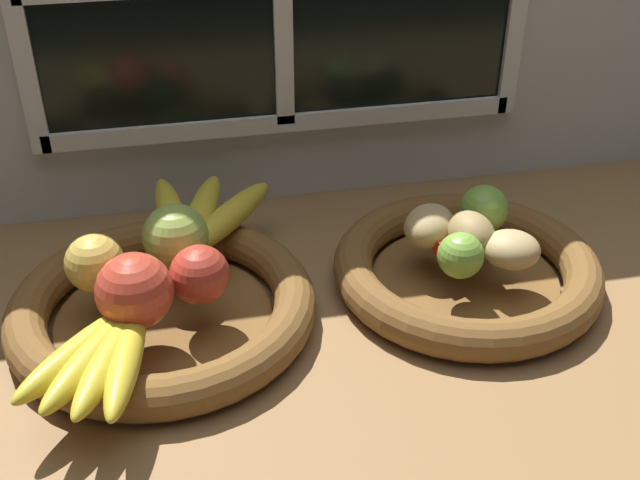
# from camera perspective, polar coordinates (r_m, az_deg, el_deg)

# --- Properties ---
(ground_plane) EXTENTS (1.40, 0.90, 0.03)m
(ground_plane) POSITION_cam_1_polar(r_m,az_deg,el_deg) (0.91, 0.65, -6.13)
(ground_plane) COLOR olive
(back_wall) EXTENTS (1.40, 0.05, 0.55)m
(back_wall) POSITION_cam_1_polar(r_m,az_deg,el_deg) (1.04, -2.99, 17.11)
(back_wall) COLOR silver
(back_wall) RESTS_ON ground_plane
(fruit_bowl_left) EXTENTS (0.34, 0.34, 0.05)m
(fruit_bowl_left) POSITION_cam_1_polar(r_m,az_deg,el_deg) (0.89, -11.41, -4.83)
(fruit_bowl_left) COLOR brown
(fruit_bowl_left) RESTS_ON ground_plane
(fruit_bowl_right) EXTENTS (0.32, 0.32, 0.05)m
(fruit_bowl_right) POSITION_cam_1_polar(r_m,az_deg,el_deg) (0.95, 10.65, -2.11)
(fruit_bowl_right) COLOR brown
(fruit_bowl_right) RESTS_ON ground_plane
(apple_golden_left) EXTENTS (0.06, 0.06, 0.06)m
(apple_golden_left) POSITION_cam_1_polar(r_m,az_deg,el_deg) (0.88, -16.16, -1.62)
(apple_golden_left) COLOR gold
(apple_golden_left) RESTS_ON fruit_bowl_left
(apple_red_front) EXTENTS (0.08, 0.08, 0.08)m
(apple_red_front) POSITION_cam_1_polar(r_m,az_deg,el_deg) (0.81, -13.42, -3.65)
(apple_red_front) COLOR #CC422D
(apple_red_front) RESTS_ON fruit_bowl_left
(apple_red_right) EXTENTS (0.06, 0.06, 0.06)m
(apple_red_right) POSITION_cam_1_polar(r_m,az_deg,el_deg) (0.84, -8.80, -2.53)
(apple_red_right) COLOR #B73828
(apple_red_right) RESTS_ON fruit_bowl_left
(apple_green_back) EXTENTS (0.08, 0.08, 0.08)m
(apple_green_back) POSITION_cam_1_polar(r_m,az_deg,el_deg) (0.89, -10.52, 0.25)
(apple_green_back) COLOR #99B74C
(apple_green_back) RESTS_ON fruit_bowl_left
(banana_bunch_front) EXTENTS (0.14, 0.18, 0.03)m
(banana_bunch_front) POSITION_cam_1_polar(r_m,az_deg,el_deg) (0.78, -15.55, -8.00)
(banana_bunch_front) COLOR gold
(banana_bunch_front) RESTS_ON fruit_bowl_left
(banana_bunch_back) EXTENTS (0.17, 0.20, 0.03)m
(banana_bunch_back) POSITION_cam_1_polar(r_m,az_deg,el_deg) (0.97, -8.79, 1.70)
(banana_bunch_back) COLOR yellow
(banana_bunch_back) RESTS_ON fruit_bowl_left
(potato_small) EXTENTS (0.08, 0.08, 0.04)m
(potato_small) POSITION_cam_1_polar(r_m,az_deg,el_deg) (0.91, 13.81, -0.68)
(potato_small) COLOR tan
(potato_small) RESTS_ON fruit_bowl_right
(potato_oblong) EXTENTS (0.09, 0.09, 0.05)m
(potato_oblong) POSITION_cam_1_polar(r_m,az_deg,el_deg) (0.94, 7.99, 1.06)
(potato_oblong) COLOR tan
(potato_oblong) RESTS_ON fruit_bowl_right
(potato_large) EXTENTS (0.06, 0.07, 0.05)m
(potato_large) POSITION_cam_1_polar(r_m,az_deg,el_deg) (0.93, 10.96, 0.46)
(potato_large) COLOR #A38451
(potato_large) RESTS_ON fruit_bowl_right
(lime_near) EXTENTS (0.05, 0.05, 0.05)m
(lime_near) POSITION_cam_1_polar(r_m,az_deg,el_deg) (0.88, 10.25, -1.12)
(lime_near) COLOR #7AAD3D
(lime_near) RESTS_ON fruit_bowl_right
(lime_far) EXTENTS (0.06, 0.06, 0.06)m
(lime_far) POSITION_cam_1_polar(r_m,az_deg,el_deg) (0.97, 11.90, 2.22)
(lime_far) COLOR #7AAD3D
(lime_far) RESTS_ON fruit_bowl_right
(chili_pepper) EXTENTS (0.12, 0.05, 0.02)m
(chili_pepper) POSITION_cam_1_polar(r_m,az_deg,el_deg) (0.95, 11.60, 0.10)
(chili_pepper) COLOR red
(chili_pepper) RESTS_ON fruit_bowl_right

